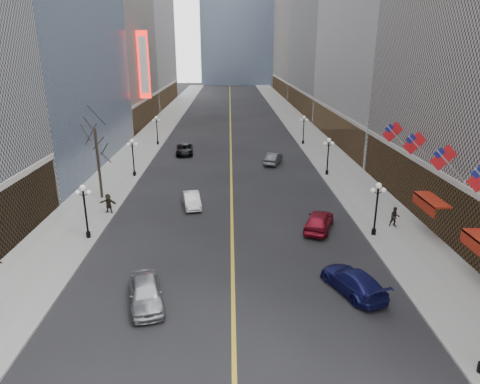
{
  "coord_description": "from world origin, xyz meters",
  "views": [
    {
      "loc": [
        -0.13,
        -2.38,
        14.85
      ],
      "look_at": [
        0.36,
        18.1,
        7.97
      ],
      "focal_mm": 32.0,
      "sensor_mm": 36.0,
      "label": 1
    }
  ],
  "objects_px": {
    "car_nb_near": "(146,293)",
    "car_sb_far": "(273,158)",
    "streetlamp_east_1": "(377,203)",
    "streetlamp_east_2": "(328,153)",
    "car_nb_mid": "(192,200)",
    "car_sb_mid": "(319,221)",
    "streetlamp_west_1": "(85,206)",
    "streetlamp_east_3": "(304,127)",
    "streetlamp_west_2": "(133,154)",
    "streetlamp_west_3": "(157,127)",
    "car_nb_far": "(185,150)",
    "car_sb_near": "(353,281)"
  },
  "relations": [
    {
      "from": "car_nb_far",
      "to": "streetlamp_west_2",
      "type": "bearing_deg",
      "value": -118.45
    },
    {
      "from": "streetlamp_west_2",
      "to": "car_sb_far",
      "type": "bearing_deg",
      "value": 18.0
    },
    {
      "from": "streetlamp_west_1",
      "to": "car_sb_mid",
      "type": "height_order",
      "value": "streetlamp_west_1"
    },
    {
      "from": "streetlamp_east_1",
      "to": "car_sb_near",
      "type": "relative_size",
      "value": 0.86
    },
    {
      "from": "streetlamp_west_2",
      "to": "car_sb_mid",
      "type": "relative_size",
      "value": 0.9
    },
    {
      "from": "streetlamp_east_1",
      "to": "car_nb_mid",
      "type": "distance_m",
      "value": 17.52
    },
    {
      "from": "streetlamp_east_1",
      "to": "car_nb_mid",
      "type": "height_order",
      "value": "streetlamp_east_1"
    },
    {
      "from": "car_nb_near",
      "to": "car_nb_far",
      "type": "distance_m",
      "value": 39.26
    },
    {
      "from": "car_nb_near",
      "to": "car_sb_near",
      "type": "height_order",
      "value": "car_nb_near"
    },
    {
      "from": "streetlamp_east_1",
      "to": "streetlamp_west_2",
      "type": "height_order",
      "value": "same"
    },
    {
      "from": "streetlamp_east_2",
      "to": "car_sb_mid",
      "type": "bearing_deg",
      "value": -104.62
    },
    {
      "from": "streetlamp_west_3",
      "to": "car_sb_far",
      "type": "distance_m",
      "value": 21.51
    },
    {
      "from": "streetlamp_east_2",
      "to": "car_sb_near",
      "type": "xyz_separation_m",
      "value": [
        -4.12,
        -26.51,
        -2.14
      ]
    },
    {
      "from": "car_nb_near",
      "to": "streetlamp_east_3",
      "type": "bearing_deg",
      "value": 54.97
    },
    {
      "from": "car_nb_near",
      "to": "car_sb_mid",
      "type": "relative_size",
      "value": 0.97
    },
    {
      "from": "streetlamp_east_3",
      "to": "car_sb_mid",
      "type": "height_order",
      "value": "streetlamp_east_3"
    },
    {
      "from": "streetlamp_west_2",
      "to": "car_nb_far",
      "type": "xyz_separation_m",
      "value": [
        4.97,
        11.57,
        -2.18
      ]
    },
    {
      "from": "streetlamp_east_1",
      "to": "car_sb_near",
      "type": "xyz_separation_m",
      "value": [
        -4.12,
        -8.51,
        -2.14
      ]
    },
    {
      "from": "streetlamp_west_1",
      "to": "car_sb_far",
      "type": "height_order",
      "value": "streetlamp_west_1"
    },
    {
      "from": "car_nb_near",
      "to": "car_sb_far",
      "type": "distance_m",
      "value": 35.12
    },
    {
      "from": "streetlamp_east_2",
      "to": "streetlamp_east_1",
      "type": "bearing_deg",
      "value": -90.0
    },
    {
      "from": "car_nb_far",
      "to": "car_sb_near",
      "type": "bearing_deg",
      "value": -74.35
    },
    {
      "from": "streetlamp_west_3",
      "to": "car_sb_near",
      "type": "bearing_deg",
      "value": -66.36
    },
    {
      "from": "streetlamp_east_2",
      "to": "car_nb_far",
      "type": "xyz_separation_m",
      "value": [
        -18.63,
        11.57,
        -2.18
      ]
    },
    {
      "from": "streetlamp_east_2",
      "to": "car_nb_mid",
      "type": "height_order",
      "value": "streetlamp_east_2"
    },
    {
      "from": "streetlamp_east_3",
      "to": "streetlamp_west_2",
      "type": "distance_m",
      "value": 29.68
    },
    {
      "from": "streetlamp_east_3",
      "to": "car_nb_mid",
      "type": "height_order",
      "value": "streetlamp_east_3"
    },
    {
      "from": "streetlamp_east_1",
      "to": "car_nb_far",
      "type": "xyz_separation_m",
      "value": [
        -18.63,
        29.57,
        -2.18
      ]
    },
    {
      "from": "streetlamp_east_2",
      "to": "car_nb_near",
      "type": "relative_size",
      "value": 0.93
    },
    {
      "from": "streetlamp_east_2",
      "to": "streetlamp_west_2",
      "type": "bearing_deg",
      "value": 180.0
    },
    {
      "from": "car_nb_mid",
      "to": "car_sb_far",
      "type": "height_order",
      "value": "car_sb_far"
    },
    {
      "from": "car_sb_far",
      "to": "streetlamp_east_3",
      "type": "bearing_deg",
      "value": -97.83
    },
    {
      "from": "car_nb_near",
      "to": "car_nb_mid",
      "type": "relative_size",
      "value": 1.13
    },
    {
      "from": "streetlamp_west_1",
      "to": "streetlamp_west_3",
      "type": "relative_size",
      "value": 1.0
    },
    {
      "from": "streetlamp_east_3",
      "to": "car_sb_far",
      "type": "relative_size",
      "value": 0.96
    },
    {
      "from": "streetlamp_east_2",
      "to": "streetlamp_west_2",
      "type": "xyz_separation_m",
      "value": [
        -23.6,
        0.0,
        0.0
      ]
    },
    {
      "from": "car_nb_mid",
      "to": "streetlamp_east_3",
      "type": "bearing_deg",
      "value": 50.66
    },
    {
      "from": "streetlamp_west_2",
      "to": "car_nb_mid",
      "type": "xyz_separation_m",
      "value": [
        7.87,
        -10.61,
        -2.19
      ]
    },
    {
      "from": "streetlamp_east_3",
      "to": "streetlamp_west_3",
      "type": "relative_size",
      "value": 1.0
    },
    {
      "from": "streetlamp_west_2",
      "to": "car_sb_near",
      "type": "relative_size",
      "value": 0.86
    },
    {
      "from": "streetlamp_east_3",
      "to": "streetlamp_west_1",
      "type": "xyz_separation_m",
      "value": [
        -23.6,
        -36.0,
        0.0
      ]
    },
    {
      "from": "car_nb_mid",
      "to": "car_nb_near",
      "type": "bearing_deg",
      "value": -105.12
    },
    {
      "from": "car_sb_mid",
      "to": "car_sb_near",
      "type": "bearing_deg",
      "value": 112.45
    },
    {
      "from": "streetlamp_east_3",
      "to": "car_nb_mid",
      "type": "distance_m",
      "value": 32.72
    },
    {
      "from": "streetlamp_east_3",
      "to": "car_nb_far",
      "type": "bearing_deg",
      "value": -160.96
    },
    {
      "from": "streetlamp_east_3",
      "to": "streetlamp_west_3",
      "type": "height_order",
      "value": "same"
    },
    {
      "from": "car_sb_near",
      "to": "streetlamp_west_3",
      "type": "bearing_deg",
      "value": -87.57
    },
    {
      "from": "streetlamp_east_1",
      "to": "car_nb_near",
      "type": "bearing_deg",
      "value": -150.53
    },
    {
      "from": "streetlamp_east_3",
      "to": "streetlamp_west_2",
      "type": "height_order",
      "value": "same"
    },
    {
      "from": "car_nb_mid",
      "to": "car_sb_mid",
      "type": "bearing_deg",
      "value": -38.29
    }
  ]
}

